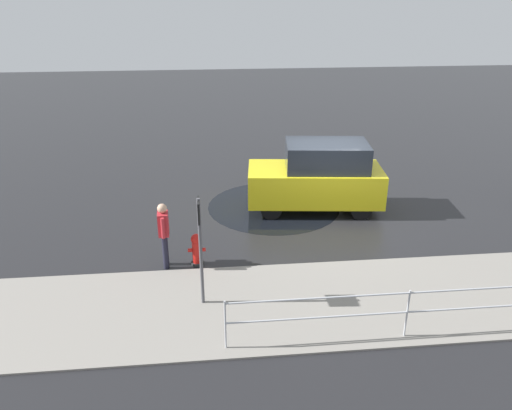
{
  "coord_description": "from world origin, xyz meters",
  "views": [
    {
      "loc": [
        3.35,
        12.87,
        6.06
      ],
      "look_at": [
        2.14,
        0.96,
        0.9
      ],
      "focal_mm": 35.0,
      "sensor_mm": 36.0,
      "label": 1
    }
  ],
  "objects_px": {
    "fire_hydrant": "(197,249)",
    "pedestrian": "(164,230)",
    "sign_post": "(200,237)",
    "moving_hatchback": "(318,177)"
  },
  "relations": [
    {
      "from": "moving_hatchback",
      "to": "sign_post",
      "type": "xyz_separation_m",
      "value": [
        3.42,
        4.64,
        0.55
      ]
    },
    {
      "from": "pedestrian",
      "to": "sign_post",
      "type": "height_order",
      "value": "sign_post"
    },
    {
      "from": "fire_hydrant",
      "to": "pedestrian",
      "type": "height_order",
      "value": "pedestrian"
    },
    {
      "from": "moving_hatchback",
      "to": "fire_hydrant",
      "type": "height_order",
      "value": "moving_hatchback"
    },
    {
      "from": "sign_post",
      "to": "fire_hydrant",
      "type": "bearing_deg",
      "value": -85.52
    },
    {
      "from": "fire_hydrant",
      "to": "pedestrian",
      "type": "bearing_deg",
      "value": 2.41
    },
    {
      "from": "fire_hydrant",
      "to": "sign_post",
      "type": "distance_m",
      "value": 2.06
    },
    {
      "from": "moving_hatchback",
      "to": "pedestrian",
      "type": "xyz_separation_m",
      "value": [
        4.28,
        2.99,
        -0.07
      ]
    },
    {
      "from": "fire_hydrant",
      "to": "pedestrian",
      "type": "distance_m",
      "value": 0.92
    },
    {
      "from": "fire_hydrant",
      "to": "sign_post",
      "type": "bearing_deg",
      "value": 94.48
    }
  ]
}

